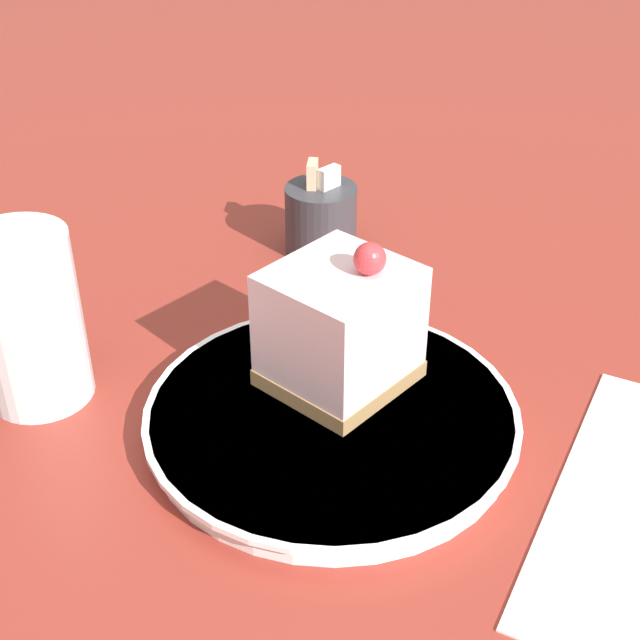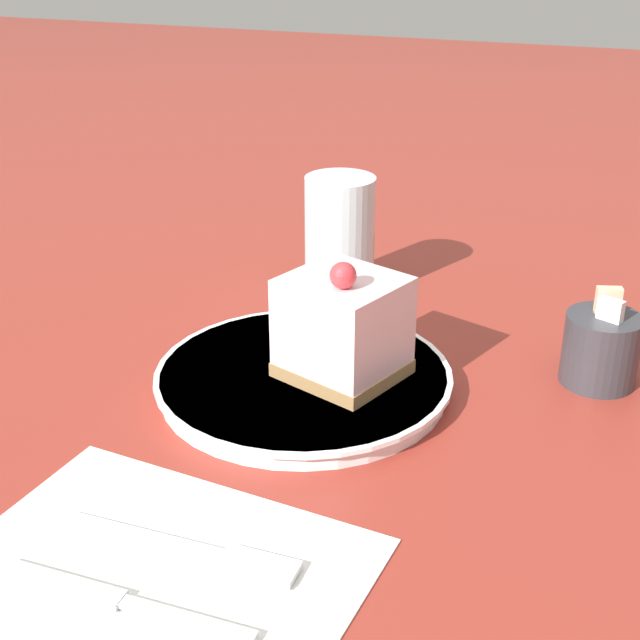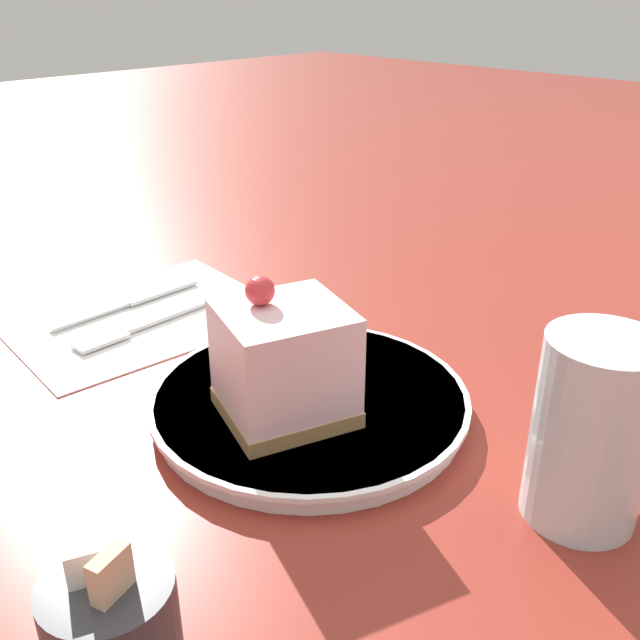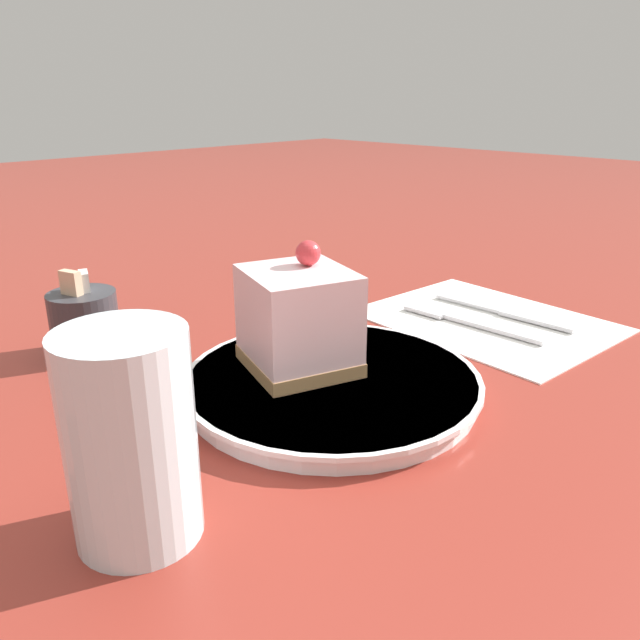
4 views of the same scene
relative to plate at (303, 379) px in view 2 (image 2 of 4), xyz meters
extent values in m
plane|color=maroon|center=(0.02, -0.04, -0.01)|extent=(4.00, 4.00, 0.00)
cylinder|color=white|center=(0.00, 0.00, 0.00)|extent=(0.23, 0.23, 0.02)
cylinder|color=white|center=(0.00, 0.00, 0.01)|extent=(0.24, 0.24, 0.00)
cube|color=#9E7547|center=(-0.01, 0.03, 0.01)|extent=(0.10, 0.11, 0.01)
cube|color=silver|center=(-0.01, 0.03, 0.05)|extent=(0.10, 0.11, 0.07)
sphere|color=red|center=(0.01, 0.04, 0.10)|extent=(0.02, 0.02, 0.02)
cube|color=white|center=(0.24, 0.00, -0.01)|extent=(0.21, 0.26, 0.00)
cube|color=silver|center=(0.21, -0.02, 0.00)|extent=(0.01, 0.11, 0.00)
cube|color=silver|center=(0.21, 0.06, 0.00)|extent=(0.02, 0.05, 0.00)
cube|color=silver|center=(0.27, -0.05, 0.00)|extent=(0.02, 0.08, 0.00)
cube|color=silver|center=(0.26, 0.04, 0.00)|extent=(0.01, 0.08, 0.00)
cylinder|color=#333338|center=(-0.10, 0.22, 0.02)|extent=(0.06, 0.06, 0.06)
cube|color=#D8B28C|center=(-0.11, 0.22, 0.06)|extent=(0.01, 0.02, 0.02)
cube|color=white|center=(-0.09, 0.22, 0.06)|extent=(0.02, 0.02, 0.02)
cylinder|color=silver|center=(-0.20, -0.04, 0.05)|extent=(0.07, 0.07, 0.12)
camera|label=1|loc=(0.16, -0.41, 0.36)|focal=50.00mm
camera|label=2|loc=(0.58, 0.23, 0.35)|focal=50.00mm
camera|label=3|loc=(-0.33, 0.32, 0.29)|focal=40.00mm
camera|label=4|loc=(-0.33, -0.31, 0.22)|focal=35.00mm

